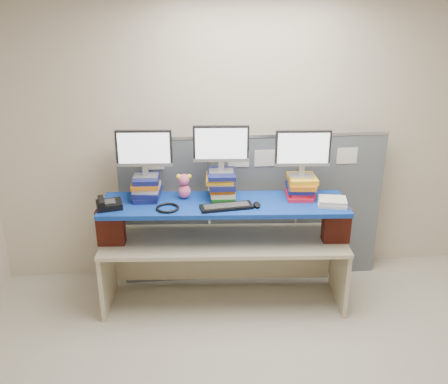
{
  "coord_description": "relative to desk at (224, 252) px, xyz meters",
  "views": [
    {
      "loc": [
        -0.71,
        -2.69,
        2.78
      ],
      "look_at": [
        -0.33,
        1.34,
        1.14
      ],
      "focal_mm": 40.0,
      "sensor_mm": 36.0,
      "label": 1
    }
  ],
  "objects": [
    {
      "name": "desk",
      "position": [
        0.0,
        0.0,
        0.0
      ],
      "size": [
        2.25,
        0.8,
        0.67
      ],
      "rotation": [
        0.0,
        0.0,
        -0.07
      ],
      "color": "#BBAF8F",
      "rests_on": "ground"
    },
    {
      "name": "brick_pier_right",
      "position": [
        1.0,
        -0.12,
        0.3
      ],
      "size": [
        0.25,
        0.15,
        0.33
      ],
      "primitive_type": "cube",
      "rotation": [
        0.0,
        0.0,
        -0.07
      ],
      "color": "maroon",
      "rests_on": "desk"
    },
    {
      "name": "book_stack_right",
      "position": [
        0.7,
        0.07,
        0.6
      ],
      "size": [
        0.28,
        0.32,
        0.2
      ],
      "color": "red",
      "rests_on": "blue_board"
    },
    {
      "name": "mouse",
      "position": [
        0.27,
        -0.12,
        0.52
      ],
      "size": [
        0.09,
        0.12,
        0.04
      ],
      "primitive_type": "ellipsoid",
      "rotation": [
        0.0,
        0.0,
        0.24
      ],
      "color": "black",
      "rests_on": "blue_board"
    },
    {
      "name": "cubicle_partition",
      "position": [
        0.33,
        0.44,
        0.23
      ],
      "size": [
        2.6,
        0.06,
        1.53
      ],
      "color": "#4D555B",
      "rests_on": "ground"
    },
    {
      "name": "monitor_center",
      "position": [
        -0.01,
        0.12,
        0.98
      ],
      "size": [
        0.49,
        0.15,
        0.42
      ],
      "rotation": [
        0.0,
        0.0,
        -0.07
      ],
      "color": "#99999E",
      "rests_on": "book_stack_center"
    },
    {
      "name": "book_stack_left",
      "position": [
        -0.68,
        0.17,
        0.6
      ],
      "size": [
        0.27,
        0.31,
        0.21
      ],
      "color": "navy",
      "rests_on": "blue_board"
    },
    {
      "name": "headset",
      "position": [
        -0.49,
        -0.1,
        0.51
      ],
      "size": [
        0.25,
        0.25,
        0.02
      ],
      "primitive_type": "torus",
      "rotation": [
        0.0,
        0.0,
        0.28
      ],
      "color": "black",
      "rests_on": "blue_board"
    },
    {
      "name": "plush_toy",
      "position": [
        -0.34,
        0.13,
        0.62
      ],
      "size": [
        0.14,
        0.1,
        0.23
      ],
      "rotation": [
        0.0,
        0.0,
        -0.44
      ],
      "color": "#E75888",
      "rests_on": "blue_board"
    },
    {
      "name": "keyboard",
      "position": [
        0.01,
        -0.12,
        0.51
      ],
      "size": [
        0.46,
        0.21,
        0.03
      ],
      "rotation": [
        0.0,
        0.0,
        0.13
      ],
      "color": "black",
      "rests_on": "blue_board"
    },
    {
      "name": "book_stack_center",
      "position": [
        -0.01,
        0.12,
        0.63
      ],
      "size": [
        0.27,
        0.32,
        0.24
      ],
      "color": "#185D1B",
      "rests_on": "blue_board"
    },
    {
      "name": "monitor_left",
      "position": [
        -0.68,
        0.17,
        0.95
      ],
      "size": [
        0.49,
        0.15,
        0.42
      ],
      "rotation": [
        0.0,
        0.0,
        -0.07
      ],
      "color": "#99999E",
      "rests_on": "book_stack_left"
    },
    {
      "name": "monitor_right",
      "position": [
        0.7,
        0.07,
        0.94
      ],
      "size": [
        0.49,
        0.15,
        0.42
      ],
      "rotation": [
        0.0,
        0.0,
        -0.07
      ],
      "color": "#99999E",
      "rests_on": "book_stack_right"
    },
    {
      "name": "room",
      "position": [
        0.33,
        -1.34,
        0.86
      ],
      "size": [
        5.0,
        4.0,
        2.8
      ],
      "color": "beige",
      "rests_on": "ground"
    },
    {
      "name": "brick_pier_left",
      "position": [
        -1.0,
        0.02,
        0.3
      ],
      "size": [
        0.25,
        0.15,
        0.33
      ],
      "primitive_type": "cube",
      "rotation": [
        0.0,
        0.0,
        -0.07
      ],
      "color": "maroon",
      "rests_on": "desk"
    },
    {
      "name": "desk_phone",
      "position": [
        -1.0,
        -0.02,
        0.53
      ],
      "size": [
        0.25,
        0.23,
        0.09
      ],
      "rotation": [
        0.0,
        0.0,
        0.22
      ],
      "color": "black",
      "rests_on": "blue_board"
    },
    {
      "name": "blue_board",
      "position": [
        0.0,
        -0.0,
        0.48
      ],
      "size": [
        2.2,
        0.69,
        0.04
      ],
      "primitive_type": "cube",
      "rotation": [
        0.0,
        0.0,
        -0.07
      ],
      "color": "#0B3B93",
      "rests_on": "brick_pier_left"
    },
    {
      "name": "binder_stack",
      "position": [
        0.94,
        -0.14,
        0.53
      ],
      "size": [
        0.28,
        0.25,
        0.06
      ],
      "rotation": [
        0.0,
        0.0,
        -0.22
      ],
      "color": "beige",
      "rests_on": "blue_board"
    }
  ]
}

